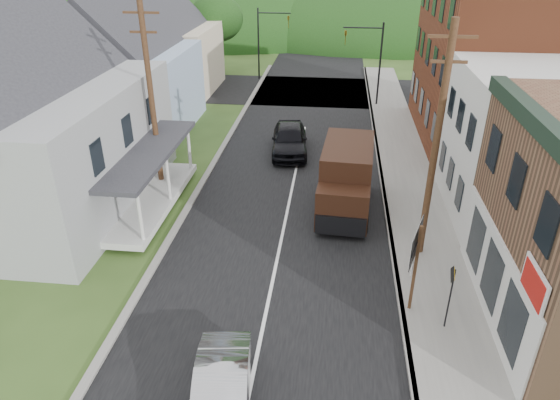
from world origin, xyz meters
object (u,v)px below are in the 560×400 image
(warning_sign, at_px, (451,288))
(route_sign_cluster, at_px, (416,256))
(dark_sedan, at_px, (289,139))
(delivery_van, at_px, (346,180))
(silver_sedan, at_px, (221,393))

(warning_sign, bearing_deg, route_sign_cluster, 143.34)
(dark_sedan, relative_size, warning_sign, 2.10)
(delivery_van, relative_size, warning_sign, 2.36)
(silver_sedan, relative_size, warning_sign, 1.73)
(silver_sedan, relative_size, route_sign_cluster, 1.27)
(silver_sedan, distance_m, warning_sign, 7.55)
(route_sign_cluster, xyz_separation_m, warning_sign, (1.04, -0.81, -0.57))
(silver_sedan, bearing_deg, delivery_van, 66.90)
(dark_sedan, distance_m, delivery_van, 7.36)
(silver_sedan, xyz_separation_m, dark_sedan, (-0.00, 18.23, 0.17))
(delivery_van, bearing_deg, dark_sedan, 119.86)
(silver_sedan, bearing_deg, dark_sedan, 82.32)
(route_sign_cluster, relative_size, warning_sign, 1.36)
(dark_sedan, bearing_deg, route_sign_cluster, -73.73)
(route_sign_cluster, bearing_deg, delivery_van, 125.13)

